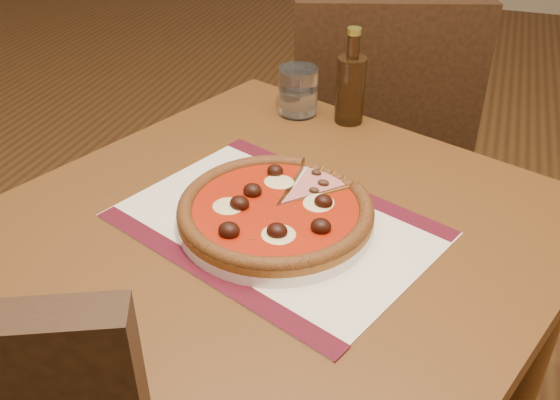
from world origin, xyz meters
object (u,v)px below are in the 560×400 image
(plate, at_px, (276,219))
(bottle, at_px, (351,86))
(table, at_px, (276,274))
(water_glass, at_px, (298,91))
(chair_far, at_px, (376,141))
(pizza, at_px, (275,208))

(plate, height_order, bottle, bottle)
(table, distance_m, water_glass, 0.42)
(chair_far, relative_size, bottle, 4.91)
(bottle, bearing_deg, plate, -93.39)
(pizza, relative_size, water_glass, 3.09)
(water_glass, xyz_separation_m, bottle, (0.11, -0.00, 0.03))
(water_glass, bearing_deg, plate, -77.62)
(water_glass, distance_m, bottle, 0.11)
(chair_far, bearing_deg, bottle, 71.83)
(table, bearing_deg, plate, -74.58)
(chair_far, bearing_deg, table, 70.45)
(table, bearing_deg, pizza, -77.14)
(pizza, bearing_deg, chair_far, 87.77)
(plate, bearing_deg, pizza, -116.77)
(plate, distance_m, pizza, 0.02)
(table, bearing_deg, chair_far, 87.68)
(chair_far, relative_size, water_glass, 9.70)
(table, xyz_separation_m, chair_far, (0.03, 0.72, -0.12))
(plate, distance_m, water_glass, 0.39)
(pizza, xyz_separation_m, bottle, (0.02, 0.38, 0.04))
(plate, bearing_deg, chair_far, 87.78)
(table, distance_m, bottle, 0.42)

